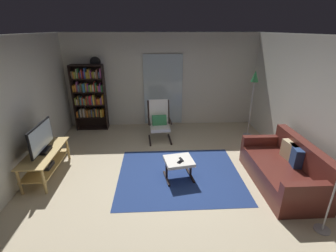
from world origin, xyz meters
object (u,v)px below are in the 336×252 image
(tv_remote, at_px, (181,159))
(floor_lamp_by_shelf, at_px, (254,84))
(lounge_armchair, at_px, (159,120))
(television, at_px, (41,139))
(cell_phone, at_px, (180,162))
(tv_stand, at_px, (45,160))
(ottoman, at_px, (179,163))
(bookshelf_near_tv, at_px, (89,96))
(wall_clock, at_px, (95,62))
(leather_sofa, at_px, (285,170))

(tv_remote, height_order, floor_lamp_by_shelf, floor_lamp_by_shelf)
(tv_remote, bearing_deg, lounge_armchair, 84.14)
(television, bearing_deg, cell_phone, -7.68)
(tv_stand, height_order, tv_remote, tv_stand)
(tv_stand, xyz_separation_m, ottoman, (2.57, -0.24, -0.00))
(tv_stand, height_order, bookshelf_near_tv, bookshelf_near_tv)
(cell_phone, relative_size, wall_clock, 0.48)
(television, relative_size, leather_sofa, 0.51)
(cell_phone, bearing_deg, wall_clock, 161.41)
(tv_remote, distance_m, wall_clock, 3.79)
(bookshelf_near_tv, height_order, cell_phone, bookshelf_near_tv)
(leather_sofa, relative_size, floor_lamp_by_shelf, 1.03)
(lounge_armchair, xyz_separation_m, ottoman, (0.33, -1.81, -0.20))
(tv_remote, xyz_separation_m, floor_lamp_by_shelf, (2.02, 1.93, 0.99))
(television, relative_size, ottoman, 1.54)
(tv_stand, distance_m, cell_phone, 2.61)
(leather_sofa, bearing_deg, lounge_armchair, 137.15)
(ottoman, height_order, cell_phone, cell_phone)
(television, height_order, wall_clock, wall_clock)
(ottoman, xyz_separation_m, wall_clock, (-2.02, 2.82, 1.51))
(lounge_armchair, relative_size, tv_remote, 7.10)
(television, xyz_separation_m, ottoman, (2.57, -0.26, -0.44))
(floor_lamp_by_shelf, bearing_deg, bookshelf_near_tv, 170.53)
(cell_phone, height_order, wall_clock, wall_clock)
(bookshelf_near_tv, bearing_deg, tv_stand, -97.86)
(floor_lamp_by_shelf, bearing_deg, tv_stand, -160.13)
(leather_sofa, bearing_deg, cell_phone, 174.05)
(ottoman, bearing_deg, floor_lamp_by_shelf, 42.95)
(tv_stand, height_order, lounge_armchair, lounge_armchair)
(television, distance_m, wall_clock, 2.83)
(leather_sofa, xyz_separation_m, tv_remote, (-1.87, 0.27, 0.12))
(leather_sofa, height_order, cell_phone, leather_sofa)
(leather_sofa, relative_size, ottoman, 3.03)
(television, relative_size, tv_remote, 6.34)
(lounge_armchair, distance_m, wall_clock, 2.37)
(lounge_armchair, distance_m, cell_phone, 1.93)
(ottoman, height_order, wall_clock, wall_clock)
(ottoman, distance_m, floor_lamp_by_shelf, 3.01)
(television, xyz_separation_m, lounge_armchair, (2.23, 1.54, -0.24))
(lounge_armchair, relative_size, floor_lamp_by_shelf, 0.59)
(bookshelf_near_tv, height_order, leather_sofa, bookshelf_near_tv)
(tv_stand, distance_m, tv_remote, 2.63)
(leather_sofa, xyz_separation_m, ottoman, (-1.92, 0.28, 0.04))
(ottoman, bearing_deg, tv_stand, 174.59)
(bookshelf_near_tv, distance_m, floor_lamp_by_shelf, 4.38)
(tv_remote, bearing_deg, ottoman, 144.69)
(television, height_order, tv_remote, television)
(cell_phone, bearing_deg, television, -151.29)
(leather_sofa, xyz_separation_m, floor_lamp_by_shelf, (0.14, 2.20, 1.11))
(lounge_armchair, xyz_separation_m, wall_clock, (-1.69, 1.02, 1.32))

